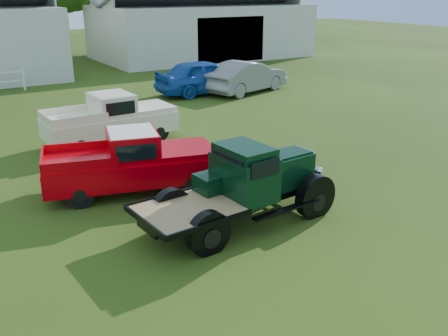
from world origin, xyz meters
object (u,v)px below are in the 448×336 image
red_pickup (130,161)px  misc_car_grey (247,77)px  white_pickup (110,119)px  vintage_flatbed (241,186)px  misc_car_blue (205,77)px

red_pickup → misc_car_grey: bearing=57.7°
red_pickup → misc_car_grey: 14.25m
red_pickup → white_pickup: (1.09, 4.64, 0.01)m
vintage_flatbed → misc_car_grey: (8.96, 12.96, -0.13)m
red_pickup → misc_car_blue: bearing=66.3°
white_pickup → misc_car_blue: 9.39m
vintage_flatbed → white_pickup: (-0.37, 7.87, -0.08)m
misc_car_grey → misc_car_blue: bearing=50.9°
misc_car_grey → vintage_flatbed: bearing=128.7°
vintage_flatbed → misc_car_blue: 15.44m
vintage_flatbed → red_pickup: (-1.46, 3.23, -0.09)m
white_pickup → misc_car_blue: size_ratio=0.91×
vintage_flatbed → misc_car_grey: size_ratio=0.96×
vintage_flatbed → white_pickup: bearing=88.3°
vintage_flatbed → white_pickup: size_ratio=1.01×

